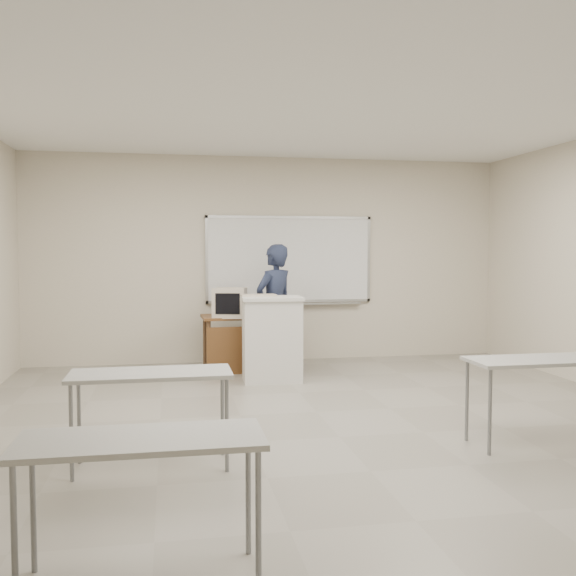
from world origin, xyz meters
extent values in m
cube|color=gray|center=(0.00, 0.00, -0.01)|extent=(7.00, 8.00, 0.01)
cube|color=white|center=(0.30, 3.97, 1.50)|extent=(2.40, 0.03, 1.20)
cube|color=#B7BABC|center=(0.30, 3.97, 2.12)|extent=(2.48, 0.04, 0.04)
cube|color=#B7BABC|center=(0.30, 3.97, 0.88)|extent=(2.48, 0.04, 0.04)
cube|color=#B7BABC|center=(-0.92, 3.97, 1.50)|extent=(0.04, 0.04, 1.28)
cube|color=#B7BABC|center=(1.52, 3.97, 1.50)|extent=(0.04, 0.04, 1.28)
cube|color=#B7BABC|center=(0.30, 3.92, 0.84)|extent=(2.16, 0.07, 0.02)
cube|color=#A3A39D|center=(-1.60, -0.50, 0.71)|extent=(1.20, 0.50, 0.03)
cylinder|color=slate|center=(-2.15, -0.70, 0.35)|extent=(0.03, 0.03, 0.70)
cylinder|color=slate|center=(-1.05, -0.70, 0.35)|extent=(0.03, 0.03, 0.70)
cylinder|color=slate|center=(-2.15, -0.30, 0.35)|extent=(0.03, 0.03, 0.70)
cylinder|color=slate|center=(-1.05, -0.30, 0.35)|extent=(0.03, 0.03, 0.70)
cube|color=#A3A39D|center=(1.60, -0.50, 0.71)|extent=(1.20, 0.50, 0.03)
cylinder|color=slate|center=(1.05, -0.70, 0.35)|extent=(0.03, 0.03, 0.70)
cylinder|color=slate|center=(1.05, -0.30, 0.35)|extent=(0.03, 0.03, 0.70)
cube|color=#A3A39D|center=(-1.60, -2.20, 0.71)|extent=(1.20, 0.50, 0.03)
cylinder|color=slate|center=(-2.15, -2.40, 0.35)|extent=(0.03, 0.03, 0.70)
cylinder|color=slate|center=(-1.05, -2.40, 0.35)|extent=(0.03, 0.03, 0.70)
cylinder|color=slate|center=(-2.15, -2.00, 0.35)|extent=(0.03, 0.03, 0.70)
cylinder|color=slate|center=(-1.05, -2.00, 0.35)|extent=(0.03, 0.03, 0.70)
cube|color=brown|center=(-0.40, 3.30, 0.73)|extent=(1.25, 0.63, 0.04)
cube|color=brown|center=(-0.40, 3.01, 0.32)|extent=(1.19, 0.03, 0.63)
cylinder|color=#49311E|center=(-0.97, 3.05, 0.36)|extent=(0.06, 0.06, 0.71)
cylinder|color=#49311E|center=(0.17, 3.05, 0.36)|extent=(0.06, 0.06, 0.71)
cylinder|color=#49311E|center=(-0.97, 3.55, 0.36)|extent=(0.06, 0.06, 0.71)
cylinder|color=#49311E|center=(0.17, 3.55, 0.36)|extent=(0.06, 0.06, 0.71)
cube|color=silver|center=(-0.20, 2.50, 0.51)|extent=(0.71, 0.51, 1.02)
cube|color=silver|center=(-0.20, 2.50, 1.04)|extent=(0.75, 0.55, 0.04)
cube|color=#C1B29F|center=(-0.65, 3.20, 0.94)|extent=(0.40, 0.42, 0.38)
cube|color=#C1B29F|center=(-0.65, 2.97, 0.94)|extent=(0.42, 0.04, 0.40)
cube|color=black|center=(-0.65, 2.95, 0.94)|extent=(0.32, 0.01, 0.27)
cube|color=black|center=(-0.03, 3.40, 0.76)|extent=(0.33, 0.24, 0.02)
cube|color=black|center=(-0.03, 3.39, 0.77)|extent=(0.27, 0.14, 0.01)
cube|color=black|center=(-0.03, 3.55, 0.88)|extent=(0.33, 0.07, 0.22)
cube|color=#869BC0|center=(-0.03, 3.54, 0.88)|extent=(0.28, 0.05, 0.17)
ellipsoid|color=#A5A7AD|center=(-0.18, 3.10, 0.77)|extent=(0.11, 0.08, 0.04)
cube|color=#C1B29F|center=(-0.35, 2.58, 1.07)|extent=(0.44, 0.16, 0.02)
imported|color=black|center=(-0.06, 3.13, 0.86)|extent=(0.75, 0.70, 1.72)
camera|label=1|loc=(-1.46, -5.36, 1.65)|focal=40.00mm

